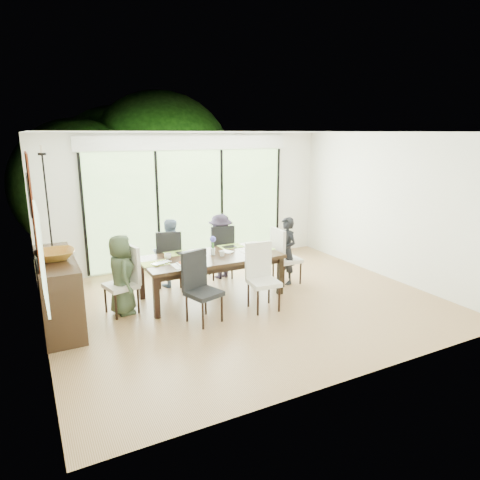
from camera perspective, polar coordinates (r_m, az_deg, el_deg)
name	(u,v)px	position (r m, az deg, el deg)	size (l,w,h in m)	color
floor	(247,303)	(7.04, 0.94, -8.41)	(6.00, 5.00, 0.01)	brown
ceiling	(248,132)	(6.50, 1.04, 14.24)	(6.00, 5.00, 0.01)	white
wall_back	(190,200)	(8.90, -6.70, 5.34)	(6.00, 0.02, 2.70)	white
wall_front	(361,265)	(4.65, 15.78, -3.16)	(6.00, 0.02, 2.70)	beige
wall_left	(34,244)	(5.88, -25.81, -0.48)	(0.02, 5.00, 2.70)	silver
wall_right	(389,207)	(8.47, 19.30, 4.20)	(0.02, 5.00, 2.70)	silver
glass_doors	(191,207)	(8.88, -6.58, 4.35)	(4.20, 0.02, 2.30)	#598C3F
blinds_header	(189,143)	(8.75, -6.80, 12.76)	(4.40, 0.06, 0.28)	white
mullion_a	(84,216)	(8.38, -20.11, 3.00)	(0.05, 0.04, 2.30)	black
mullion_b	(158,210)	(8.66, -10.90, 3.93)	(0.05, 0.04, 2.30)	black
mullion_c	(222,205)	(9.14, -2.44, 4.70)	(0.05, 0.04, 2.30)	black
mullion_d	(278,200)	(9.80, 5.03, 5.30)	(0.05, 0.04, 2.30)	black
side_window	(41,256)	(4.68, -24.99, -1.94)	(0.02, 0.90, 1.00)	#8CAD7F
deck	(178,255)	(10.02, -8.28, -1.94)	(6.00, 1.80, 0.10)	brown
rail_top	(166,223)	(10.61, -9.81, 2.25)	(6.00, 0.08, 0.06)	#503D22
foliage_left	(80,186)	(11.08, -20.57, 6.72)	(3.20, 3.20, 3.20)	#14380F
foliage_mid	(160,166)	(12.08, -10.57, 9.63)	(4.00, 4.00, 4.00)	#14380F
foliage_right	(232,186)	(12.04, -1.04, 7.26)	(2.80, 2.80, 2.80)	#14380F
foliage_far	(118,172)	(12.52, -15.90, 8.65)	(3.60, 3.60, 3.60)	#14380F
table_top	(211,257)	(7.10, -3.83, -2.33)	(2.28, 1.05, 0.06)	black
table_apron	(212,262)	(7.13, -3.82, -2.99)	(2.09, 0.86, 0.10)	black
table_leg_fl	(156,297)	(6.49, -11.09, -7.50)	(0.09, 0.09, 0.66)	black
table_leg_fr	(280,276)	(7.33, 5.37, -4.75)	(0.09, 0.09, 0.66)	black
table_leg_bl	(141,280)	(7.27, -13.01, -5.22)	(0.09, 0.09, 0.66)	black
table_leg_br	(255,262)	(8.03, 2.07, -3.01)	(0.09, 0.09, 0.66)	black
chair_left_end	(120,280)	(6.73, -15.65, -5.22)	(0.44, 0.44, 1.05)	white
chair_right_end	(287,255)	(7.84, 6.31, -2.04)	(0.44, 0.44, 1.05)	silver
chair_far_left	(170,257)	(7.76, -9.37, -2.30)	(0.44, 0.44, 1.05)	black
chair_far_right	(220,251)	(8.11, -2.64, -1.42)	(0.44, 0.44, 1.05)	black
chair_near_left	(204,288)	(6.21, -4.84, -6.37)	(0.44, 0.44, 1.05)	black
chair_near_right	(264,277)	(6.62, 3.20, -5.00)	(0.44, 0.44, 1.05)	silver
person_left_end	(121,275)	(6.70, -15.53, -4.47)	(0.57, 0.36, 1.23)	#384830
person_right_end	(286,251)	(7.80, 6.20, -1.42)	(0.57, 0.36, 1.23)	black
person_far_left	(170,253)	(7.72, -9.35, -1.70)	(0.57, 0.36, 1.23)	#6E839F
person_far_right	(221,246)	(8.07, -2.59, -0.83)	(0.57, 0.36, 1.23)	#241C2B
placemat_left	(155,263)	(6.79, -11.21, -3.07)	(0.42, 0.30, 0.01)	#99AB3D
placemat_right	(261,249)	(7.50, 2.84, -1.17)	(0.42, 0.30, 0.01)	#98C747
placemat_far_l	(178,253)	(7.30, -8.33, -1.74)	(0.42, 0.30, 0.01)	#8DAF3E
placemat_far_r	(231,246)	(7.66, -1.25, -0.83)	(0.42, 0.30, 0.01)	#95C044
placemat_paper	(186,265)	(6.63, -7.16, -3.32)	(0.42, 0.30, 0.01)	white
tablet_far_l	(184,253)	(7.28, -7.46, -1.68)	(0.25, 0.17, 0.01)	black
tablet_far_r	(229,247)	(7.60, -1.43, -0.90)	(0.23, 0.16, 0.01)	black
papers	(250,251)	(7.34, 1.34, -1.50)	(0.29, 0.21, 0.00)	white
platter_base	(186,264)	(6.63, -7.17, -3.20)	(0.25, 0.25, 0.02)	white
platter_snacks	(186,263)	(6.62, -7.17, -3.06)	(0.19, 0.19, 0.01)	#C34B17
vase	(213,251)	(7.14, -3.63, -1.52)	(0.08, 0.08, 0.11)	silver
hyacinth_stems	(213,245)	(7.11, -3.65, -0.63)	(0.04, 0.04, 0.15)	#337226
hyacinth_blooms	(213,239)	(7.09, -3.66, 0.11)	(0.10, 0.10, 0.10)	#5554D2
laptop	(164,264)	(6.72, -10.16, -3.11)	(0.31, 0.20, 0.02)	silver
cup_a	(168,256)	(6.98, -9.61, -2.15)	(0.12, 0.12, 0.09)	white
cup_b	(222,254)	(7.05, -2.40, -1.82)	(0.10, 0.10, 0.09)	white
cup_c	(251,246)	(7.51, 1.47, -0.81)	(0.12, 0.12, 0.09)	white
book	(224,253)	(7.23, -2.17, -1.70)	(0.16, 0.21, 0.02)	white
sideboard	(58,291)	(6.66, -23.05, -6.28)	(0.50, 1.77, 1.00)	black
bowl	(55,255)	(6.40, -23.46, -1.83)	(0.53, 0.53, 0.13)	olive
candlestick_base	(53,250)	(6.84, -23.71, -1.24)	(0.11, 0.11, 0.04)	black
candlestick_shaft	(47,203)	(6.71, -24.30, 4.52)	(0.03, 0.03, 1.38)	black
candlestick_pan	(42,154)	(6.64, -24.90, 10.36)	(0.11, 0.11, 0.03)	black
candle	(41,149)	(6.64, -24.96, 10.93)	(0.04, 0.04, 0.11)	silver
tapestry	(33,211)	(6.21, -25.92, 3.52)	(0.02, 1.00, 1.50)	maroon
art_frame	(29,195)	(7.49, -26.31, 5.44)	(0.03, 0.55, 0.65)	black
art_canvas	(30,195)	(7.49, -26.15, 5.46)	(0.01, 0.45, 0.55)	#1B5156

